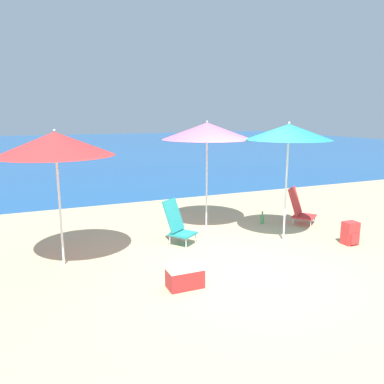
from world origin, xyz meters
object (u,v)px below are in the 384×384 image
at_px(beach_chair_red, 299,208).
at_px(backpack_red, 350,233).
at_px(cooler_box, 185,276).
at_px(beach_umbrella_teal, 289,132).
at_px(beach_chair_teal, 177,223).
at_px(water_bottle, 262,219).
at_px(beach_umbrella_pink, 207,131).
at_px(beach_umbrella_red, 55,144).

bearing_deg(beach_chair_red, backpack_red, -127.77).
bearing_deg(cooler_box, beach_chair_red, 28.94).
distance_m(beach_umbrella_teal, backpack_red, 2.26).
xyz_separation_m(beach_umbrella_teal, backpack_red, (1.03, -0.68, -1.90)).
bearing_deg(beach_chair_teal, cooler_box, -143.46).
bearing_deg(beach_chair_red, water_bottle, 122.16).
distance_m(beach_umbrella_teal, water_bottle, 2.31).
relative_size(beach_chair_red, backpack_red, 1.86).
relative_size(beach_umbrella_pink, beach_umbrella_red, 1.04).
relative_size(beach_umbrella_pink, beach_umbrella_teal, 1.00).
bearing_deg(beach_umbrella_teal, beach_umbrella_red, 174.30).
bearing_deg(beach_umbrella_pink, backpack_red, -44.32).
distance_m(beach_chair_red, cooler_box, 4.11).
relative_size(beach_chair_teal, backpack_red, 1.94).
relative_size(beach_umbrella_pink, water_bottle, 8.10).
relative_size(beach_umbrella_red, beach_chair_red, 2.72).
bearing_deg(beach_chair_teal, beach_umbrella_pink, 0.80).
height_order(beach_umbrella_pink, beach_umbrella_red, beach_umbrella_pink).
height_order(beach_umbrella_teal, backpack_red, beach_umbrella_teal).
height_order(beach_chair_red, backpack_red, beach_chair_red).
relative_size(beach_umbrella_red, water_bottle, 7.76).
xyz_separation_m(beach_umbrella_pink, beach_chair_teal, (-0.94, -0.70, -1.69)).
relative_size(beach_umbrella_pink, backpack_red, 5.27).
bearing_deg(beach_umbrella_pink, cooler_box, -121.26).
height_order(backpack_red, cooler_box, backpack_red).
xyz_separation_m(beach_umbrella_teal, beach_chair_red, (1.04, 0.85, -1.74)).
relative_size(beach_umbrella_red, beach_umbrella_teal, 0.96).
bearing_deg(backpack_red, beach_umbrella_pink, 135.68).
xyz_separation_m(beach_umbrella_red, beach_chair_teal, (2.10, 0.24, -1.58)).
height_order(beach_chair_red, water_bottle, beach_chair_red).
relative_size(beach_chair_teal, water_bottle, 2.98).
height_order(beach_chair_teal, water_bottle, beach_chair_teal).
xyz_separation_m(beach_umbrella_pink, cooler_box, (-1.51, -2.49, -1.92)).
height_order(beach_umbrella_red, cooler_box, beach_umbrella_red).
distance_m(beach_chair_teal, backpack_red, 3.30).
distance_m(beach_chair_red, backpack_red, 1.53).
height_order(beach_umbrella_red, beach_umbrella_teal, beach_umbrella_teal).
xyz_separation_m(beach_umbrella_red, beach_chair_red, (5.12, 0.44, -1.62)).
xyz_separation_m(beach_umbrella_red, water_bottle, (4.34, 0.73, -1.87)).
distance_m(beach_umbrella_red, water_bottle, 4.78).
bearing_deg(beach_chair_red, beach_umbrella_pink, 128.96).
bearing_deg(backpack_red, beach_umbrella_red, 168.01).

